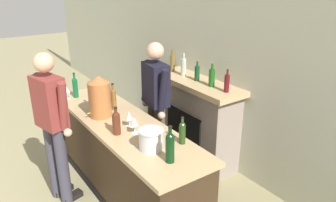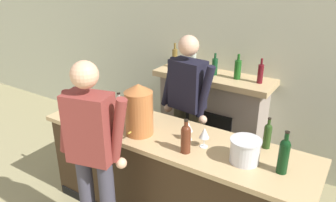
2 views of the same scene
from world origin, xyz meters
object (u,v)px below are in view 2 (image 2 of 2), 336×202
object	(u,v)px
ice_bucket_steel	(245,151)
wine_bottle_cabernet_heavy	(120,112)
wine_bottle_chardonnay_pale	(145,108)
wine_bottle_riesling_slim	(284,154)
fireplace_stone	(212,117)
wine_bottle_rose_blush	(186,138)
person_customer	(93,155)
person_bartender	(187,108)
wine_bottle_merlot_tall	(78,101)
copper_dispenser	(139,109)
wine_glass_front_left	(69,107)
wine_glass_by_dispenser	(188,127)
wine_bottle_port_short	(268,135)
wine_glass_mid_counter	(204,133)

from	to	relation	value
ice_bucket_steel	wine_bottle_cabernet_heavy	size ratio (longest dim) A/B	0.72
wine_bottle_chardonnay_pale	wine_bottle_cabernet_heavy	xyz separation A→B (m)	(-0.14, -0.20, 0.01)
wine_bottle_riesling_slim	wine_bottle_chardonnay_pale	world-z (taller)	wine_bottle_riesling_slim
fireplace_stone	wine_bottle_chardonnay_pale	size ratio (longest dim) A/B	4.53
wine_bottle_rose_blush	ice_bucket_steel	bearing A→B (deg)	15.48
person_customer	fireplace_stone	bearing A→B (deg)	84.97
person_bartender	wine_bottle_merlot_tall	bearing A→B (deg)	-141.59
fireplace_stone	wine_bottle_merlot_tall	distance (m)	1.71
wine_bottle_riesling_slim	wine_bottle_rose_blush	bearing A→B (deg)	-169.44
copper_dispenser	wine_bottle_rose_blush	size ratio (longest dim) A/B	1.62
wine_glass_front_left	wine_glass_by_dispenser	xyz separation A→B (m)	(1.22, 0.26, -0.00)
wine_bottle_riesling_slim	wine_bottle_cabernet_heavy	distance (m)	1.52
wine_bottle_port_short	wine_glass_mid_counter	world-z (taller)	wine_bottle_port_short
wine_bottle_cabernet_heavy	wine_bottle_riesling_slim	bearing A→B (deg)	2.53
copper_dispenser	wine_bottle_rose_blush	bearing A→B (deg)	-6.17
wine_bottle_chardonnay_pale	wine_glass_by_dispenser	xyz separation A→B (m)	(0.54, -0.08, -0.02)
wine_bottle_riesling_slim	wine_bottle_cabernet_heavy	size ratio (longest dim) A/B	1.01
copper_dispenser	wine_glass_by_dispenser	xyz separation A→B (m)	(0.44, 0.13, -0.12)
person_customer	wine_glass_mid_counter	bearing A→B (deg)	43.77
fireplace_stone	person_customer	world-z (taller)	person_customer
wine_glass_by_dispenser	ice_bucket_steel	bearing A→B (deg)	-6.52
wine_bottle_riesling_slim	wine_glass_by_dispenser	world-z (taller)	wine_bottle_riesling_slim
wine_glass_by_dispenser	wine_bottle_cabernet_heavy	bearing A→B (deg)	-170.26
fireplace_stone	wine_bottle_merlot_tall	bearing A→B (deg)	-122.62
person_customer	wine_bottle_chardonnay_pale	xyz separation A→B (m)	(-0.04, 0.76, 0.12)
person_customer	wine_bottle_rose_blush	size ratio (longest dim) A/B	5.93
wine_bottle_cabernet_heavy	wine_glass_front_left	size ratio (longest dim) A/B	1.97
wine_bottle_chardonnay_pale	wine_glass_front_left	distance (m)	0.76
fireplace_stone	wine_bottle_chardonnay_pale	distance (m)	1.26
wine_bottle_cabernet_heavy	wine_glass_by_dispenser	xyz separation A→B (m)	(0.68, 0.12, -0.03)
person_customer	wine_bottle_rose_blush	xyz separation A→B (m)	(0.58, 0.48, 0.11)
wine_bottle_merlot_tall	wine_glass_mid_counter	bearing A→B (deg)	4.75
person_bartender	wine_bottle_port_short	size ratio (longest dim) A/B	6.29
wine_glass_by_dispenser	wine_glass_front_left	bearing A→B (deg)	-167.78
fireplace_stone	wine_glass_front_left	distance (m)	1.80
person_customer	wine_glass_front_left	xyz separation A→B (m)	(-0.72, 0.41, 0.10)
fireplace_stone	person_bartender	size ratio (longest dim) A/B	0.85
fireplace_stone	wine_glass_by_dispenser	xyz separation A→B (m)	(0.33, -1.22, 0.48)
wine_glass_front_left	wine_glass_by_dispenser	bearing A→B (deg)	12.22
wine_bottle_chardonnay_pale	wine_bottle_port_short	bearing A→B (deg)	7.76
person_bartender	wine_glass_mid_counter	bearing A→B (deg)	-49.51
wine_bottle_riesling_slim	wine_glass_by_dispenser	xyz separation A→B (m)	(-0.83, 0.05, -0.03)
person_bartender	wine_bottle_merlot_tall	distance (m)	1.13
wine_bottle_merlot_tall	person_bartender	bearing A→B (deg)	38.41
ice_bucket_steel	wine_glass_mid_counter	size ratio (longest dim) A/B	1.35
fireplace_stone	wine_glass_front_left	size ratio (longest dim) A/B	8.54
wine_bottle_merlot_tall	wine_bottle_port_short	bearing A→B (deg)	11.97
wine_bottle_rose_blush	wine_glass_mid_counter	distance (m)	0.18
ice_bucket_steel	wine_bottle_cabernet_heavy	bearing A→B (deg)	-177.44
person_bartender	wine_glass_by_dispenser	size ratio (longest dim) A/B	10.10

